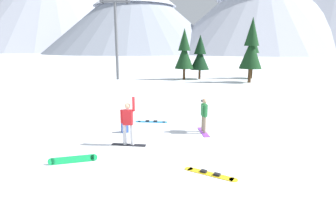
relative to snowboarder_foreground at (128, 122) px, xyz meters
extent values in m
plane|color=white|center=(0.32, -0.73, -1.00)|extent=(800.00, 800.00, 0.00)
cube|color=black|center=(0.00, 0.00, -0.99)|extent=(1.50, 0.52, 0.02)
cylinder|color=#B7B7BC|center=(-0.16, 0.03, -0.53)|extent=(0.15, 0.15, 0.88)
cylinder|color=#B7B7BC|center=(0.16, -0.03, -0.53)|extent=(0.15, 0.15, 0.88)
cube|color=red|center=(0.00, 0.00, 0.22)|extent=(0.43, 0.30, 0.63)
cylinder|color=red|center=(-0.26, 0.04, 0.25)|extent=(0.11, 0.11, 0.58)
cylinder|color=red|center=(0.26, -0.04, 0.79)|extent=(0.11, 0.11, 0.60)
sphere|color=tan|center=(0.00, 0.00, 0.70)|extent=(0.24, 0.24, 0.24)
cube|color=black|center=(0.02, 0.14, 0.71)|extent=(0.17, 0.07, 0.08)
cube|color=#993FD8|center=(3.46, 1.72, -0.99)|extent=(0.38, 1.61, 0.02)
cylinder|color=gray|center=(3.47, 1.56, -0.57)|extent=(0.15, 0.15, 0.81)
cylinder|color=gray|center=(3.45, 1.88, -0.57)|extent=(0.15, 0.15, 0.81)
cube|color=#237238|center=(3.46, 1.72, 0.12)|extent=(0.27, 0.42, 0.57)
cylinder|color=#237238|center=(3.47, 1.46, 0.11)|extent=(0.11, 0.11, 0.58)
cylinder|color=#237238|center=(3.44, 1.98, 0.11)|extent=(0.11, 0.11, 0.58)
sphere|color=tan|center=(3.46, 1.72, 0.56)|extent=(0.24, 0.24, 0.24)
cube|color=black|center=(3.32, 1.71, 0.57)|extent=(0.05, 0.17, 0.08)
cube|color=#19B259|center=(-1.80, -1.80, -0.87)|extent=(1.43, 0.42, 0.25)
cylinder|color=#19B259|center=(-1.10, -1.63, -0.87)|extent=(0.27, 0.14, 0.25)
cylinder|color=#19B259|center=(-2.51, -1.97, -0.87)|extent=(0.27, 0.14, 0.25)
cube|color=black|center=(-1.60, -1.70, -0.86)|extent=(0.22, 0.15, 0.15)
cube|color=black|center=(-2.03, -1.81, -0.86)|extent=(0.22, 0.15, 0.15)
cube|color=yellow|center=(2.96, -2.91, -0.99)|extent=(1.46, 1.09, 0.02)
cylinder|color=yellow|center=(2.30, -2.47, -0.99)|extent=(0.39, 0.39, 0.02)
cylinder|color=yellow|center=(3.61, -3.34, -0.99)|extent=(0.39, 0.39, 0.02)
cube|color=black|center=(2.76, -2.78, -0.94)|extent=(0.24, 0.23, 0.07)
cube|color=black|center=(3.15, -3.03, -0.94)|extent=(0.24, 0.23, 0.07)
cube|color=#1E8CD8|center=(0.87, 3.72, -0.99)|extent=(1.52, 0.49, 0.02)
cylinder|color=#1E8CD8|center=(1.61, 3.62, -0.99)|extent=(0.33, 0.33, 0.02)
cylinder|color=#1E8CD8|center=(0.13, 3.82, -0.99)|extent=(0.33, 0.33, 0.02)
cube|color=black|center=(1.09, 3.69, -0.94)|extent=(0.22, 0.17, 0.07)
cube|color=black|center=(0.65, 3.75, -0.94)|extent=(0.22, 0.17, 0.07)
cube|color=#2D4C9E|center=(-0.37, 1.83, -0.78)|extent=(0.37, 0.32, 0.44)
cube|color=navy|center=(-0.43, 1.94, -0.84)|extent=(0.23, 0.15, 0.20)
cylinder|color=black|center=(-0.37, 1.83, -0.54)|extent=(0.12, 0.07, 0.02)
cylinder|color=#472D19|center=(6.53, 24.82, -0.38)|extent=(0.28, 0.28, 1.23)
cone|color=black|center=(6.53, 24.82, 1.54)|extent=(2.41, 2.41, 2.61)
cone|color=black|center=(6.53, 24.82, 3.37)|extent=(1.56, 1.56, 2.40)
cylinder|color=#472D19|center=(11.83, 21.07, -0.19)|extent=(0.37, 0.37, 1.62)
cone|color=#143819|center=(11.83, 21.07, 2.34)|extent=(2.56, 2.56, 3.44)
cone|color=#143819|center=(11.83, 21.07, 4.75)|extent=(1.67, 1.67, 3.16)
cylinder|color=#472D19|center=(13.46, 25.45, -0.36)|extent=(0.29, 0.29, 1.27)
cone|color=#143819|center=(13.46, 25.45, 1.63)|extent=(2.49, 2.49, 2.71)
cone|color=#143819|center=(13.46, 25.45, 3.53)|extent=(1.62, 1.62, 2.49)
cylinder|color=#472D19|center=(4.49, 24.37, -0.30)|extent=(0.32, 0.32, 1.39)
cone|color=#143819|center=(4.49, 24.37, 1.88)|extent=(2.39, 2.39, 2.97)
cone|color=#143819|center=(4.49, 24.37, 3.95)|extent=(1.56, 1.56, 2.72)
cylinder|color=#595B60|center=(-3.95, 24.92, 3.63)|extent=(0.36, 0.36, 9.25)
cube|color=#595B60|center=(-3.95, 24.92, 8.40)|extent=(3.63, 0.24, 0.30)
cylinder|color=black|center=(-5.40, 24.92, 8.40)|extent=(0.44, 0.10, 0.44)
cylinder|color=black|center=(-2.50, 24.92, 8.40)|extent=(0.44, 0.10, 0.44)
cone|color=#9EA3B2|center=(-92.75, 255.93, 39.87)|extent=(181.47, 181.47, 81.74)
cone|color=#8C93A3|center=(-13.17, 174.42, 22.55)|extent=(113.81, 113.81, 47.09)
cone|color=#B2B7C6|center=(62.44, 162.32, 24.72)|extent=(119.11, 119.11, 51.43)
camera|label=1|loc=(1.30, -11.34, 3.07)|focal=30.07mm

